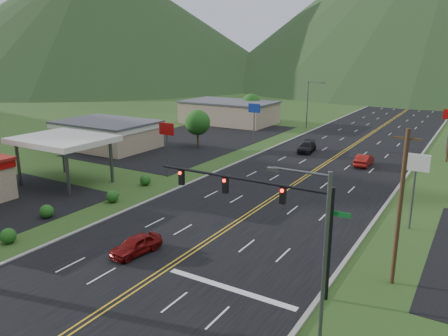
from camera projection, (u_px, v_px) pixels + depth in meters
The scene contains 16 objects.
traffic_signal at pixel (267, 203), 26.71m from camera, with size 13.10×0.43×7.00m.
streetlight_east at pixel (319, 247), 21.10m from camera, with size 3.28×0.25×9.00m.
streetlight_west at pixel (309, 101), 82.12m from camera, with size 3.28×0.25×9.00m.
gas_canopy at pixel (63, 141), 47.66m from camera, with size 10.00×8.00×5.30m.
building_west_mid at pixel (107, 133), 66.56m from camera, with size 14.40×10.40×4.10m.
building_west_far at pixel (229, 112), 89.37m from camera, with size 18.40×11.40×4.50m.
pole_sign_west_a at pixel (167, 134), 50.24m from camera, with size 2.00×0.18×6.40m.
pole_sign_west_b at pixel (254, 112), 68.43m from camera, with size 2.00×0.18×6.40m.
pole_sign_east_a at pixel (416, 170), 35.11m from camera, with size 2.00×0.18×6.40m.
tree_west_a at pixel (198, 123), 65.94m from camera, with size 3.84×3.84×5.82m.
tree_west_b at pixel (251, 103), 90.76m from camera, with size 3.84×3.84×5.82m.
utility_pole_a at pixel (400, 207), 26.57m from camera, with size 1.60×0.28×10.00m.
mountain_nw at pixel (98, 17), 208.86m from camera, with size 190.00×190.00×60.00m, color #203618.
car_red_near at pixel (136, 245), 31.67m from camera, with size 1.63×4.06×1.38m, color maroon.
car_dark_mid at pixel (307, 147), 63.80m from camera, with size 2.01×4.95×1.44m, color black.
car_red_far at pixel (364, 160), 56.07m from camera, with size 1.60×4.59×1.51m, color maroon.
Camera 1 is at (17.25, -8.98, 14.34)m, focal length 35.00 mm.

